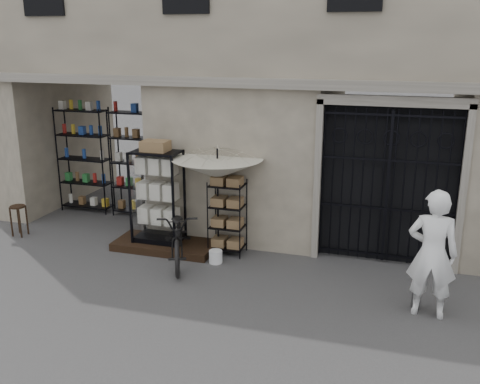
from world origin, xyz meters
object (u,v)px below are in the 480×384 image
(steel_bollard, at_px, (417,286))
(shopkeeper, at_px, (426,314))
(bicycle, at_px, (180,262))
(white_bucket, at_px, (216,257))
(wooden_stool, at_px, (19,220))
(display_cabinet, at_px, (158,201))
(market_umbrella, at_px, (217,163))
(wire_rack, at_px, (227,218))

(steel_bollard, bearing_deg, shopkeeper, -41.15)
(steel_bollard, bearing_deg, bicycle, 171.97)
(white_bucket, height_order, shopkeeper, white_bucket)
(bicycle, height_order, steel_bollard, bicycle)
(white_bucket, relative_size, shopkeeper, 0.13)
(wooden_stool, height_order, shopkeeper, wooden_stool)
(steel_bollard, relative_size, shopkeeper, 0.38)
(display_cabinet, height_order, market_umbrella, market_umbrella)
(display_cabinet, distance_m, wooden_stool, 3.19)
(market_umbrella, height_order, wooden_stool, market_umbrella)
(white_bucket, xyz_separation_m, wooden_stool, (-4.45, 0.15, 0.22))
(wire_rack, distance_m, wooden_stool, 4.54)
(white_bucket, distance_m, wooden_stool, 4.46)
(display_cabinet, bearing_deg, shopkeeper, -8.07)
(display_cabinet, distance_m, shopkeeper, 5.28)
(shopkeeper, bearing_deg, display_cabinet, -11.24)
(white_bucket, xyz_separation_m, steel_bollard, (3.54, -0.76, 0.26))
(market_umbrella, distance_m, shopkeeper, 4.47)
(wooden_stool, height_order, steel_bollard, steel_bollard)
(wire_rack, height_order, white_bucket, wire_rack)
(market_umbrella, xyz_separation_m, white_bucket, (0.14, -0.55, -1.65))
(bicycle, bearing_deg, display_cabinet, 118.06)
(wooden_stool, bearing_deg, white_bucket, -1.91)
(wire_rack, xyz_separation_m, shopkeeper, (3.64, -1.40, -0.71))
(wooden_stool, relative_size, steel_bollard, 0.87)
(display_cabinet, height_order, steel_bollard, display_cabinet)
(display_cabinet, xyz_separation_m, white_bucket, (1.33, -0.39, -0.84))
(market_umbrella, relative_size, bicycle, 1.22)
(wooden_stool, relative_size, shopkeeper, 0.33)
(market_umbrella, bearing_deg, shopkeeper, -20.57)
(wire_rack, bearing_deg, market_umbrella, -179.78)
(white_bucket, relative_size, bicycle, 0.12)
(market_umbrella, distance_m, bicycle, 1.98)
(wire_rack, relative_size, wooden_stool, 2.23)
(bicycle, distance_m, steel_bollard, 4.27)
(market_umbrella, height_order, white_bucket, market_umbrella)
(market_umbrella, bearing_deg, white_bucket, -75.71)
(wire_rack, relative_size, shopkeeper, 0.74)
(white_bucket, relative_size, wooden_stool, 0.38)
(bicycle, xyz_separation_m, shopkeeper, (4.36, -0.73, 0.00))
(display_cabinet, distance_m, bicycle, 1.30)
(wire_rack, bearing_deg, shopkeeper, -10.38)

